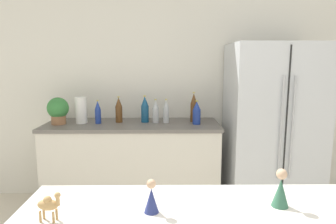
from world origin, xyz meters
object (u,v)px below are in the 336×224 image
at_px(wise_man_figurine_blue, 281,190).
at_px(back_bottle_4, 194,108).
at_px(potted_plant, 58,110).
at_px(refrigerator, 272,129).
at_px(back_bottle_3, 145,110).
at_px(back_bottle_6, 119,110).
at_px(back_bottle_5, 98,112).
at_px(back_bottle_2, 166,112).
at_px(wise_man_figurine_crimson, 151,198).
at_px(camel_figurine, 49,204).
at_px(back_bottle_0, 197,113).
at_px(paper_towel_roll, 81,110).
at_px(back_bottle_1, 156,112).

bearing_deg(wise_man_figurine_blue, back_bottle_4, 95.09).
distance_m(potted_plant, wise_man_figurine_blue, 2.40).
distance_m(refrigerator, back_bottle_3, 1.31).
height_order(refrigerator, back_bottle_6, refrigerator).
xyz_separation_m(back_bottle_4, back_bottle_5, (-0.98, -0.08, -0.03)).
bearing_deg(back_bottle_2, wise_man_figurine_blue, -76.25).
distance_m(wise_man_figurine_blue, wise_man_figurine_crimson, 0.53).
xyz_separation_m(refrigerator, camel_figurine, (-1.52, -1.91, 0.14)).
bearing_deg(camel_figurine, wise_man_figurine_blue, 6.78).
bearing_deg(potted_plant, back_bottle_0, -0.60).
xyz_separation_m(paper_towel_roll, back_bottle_2, (0.87, 0.01, -0.02)).
height_order(potted_plant, wise_man_figurine_blue, potted_plant).
relative_size(back_bottle_3, back_bottle_4, 0.89).
height_order(back_bottle_1, back_bottle_6, back_bottle_6).
bearing_deg(back_bottle_5, back_bottle_3, 7.38).
relative_size(back_bottle_4, wise_man_figurine_blue, 1.93).
height_order(refrigerator, back_bottle_2, refrigerator).
height_order(back_bottle_0, camel_figurine, back_bottle_0).
bearing_deg(back_bottle_1, back_bottle_2, 0.77).
xyz_separation_m(paper_towel_roll, wise_man_figurine_crimson, (0.80, -1.92, -0.05)).
xyz_separation_m(potted_plant, back_bottle_6, (0.60, 0.09, -0.02)).
xyz_separation_m(back_bottle_1, back_bottle_3, (-0.11, 0.03, 0.02)).
bearing_deg(back_bottle_4, back_bottle_2, -170.02).
height_order(back_bottle_6, wise_man_figurine_crimson, back_bottle_6).
height_order(refrigerator, back_bottle_1, refrigerator).
bearing_deg(refrigerator, back_bottle_1, 176.01).
bearing_deg(back_bottle_4, paper_towel_roll, -177.04).
bearing_deg(back_bottle_5, wise_man_figurine_crimson, -71.72).
relative_size(back_bottle_0, camel_figurine, 2.07).
height_order(potted_plant, back_bottle_0, potted_plant).
distance_m(potted_plant, back_bottle_4, 1.38).
xyz_separation_m(back_bottle_1, back_bottle_5, (-0.59, -0.03, -0.00)).
distance_m(paper_towel_roll, back_bottle_4, 1.16).
height_order(wise_man_figurine_blue, wise_man_figurine_crimson, wise_man_figurine_blue).
bearing_deg(camel_figurine, back_bottle_3, 83.70).
bearing_deg(back_bottle_3, back_bottle_1, -16.51).
xyz_separation_m(back_bottle_2, wise_man_figurine_crimson, (-0.07, -1.93, -0.03)).
bearing_deg(back_bottle_5, back_bottle_1, 2.73).
bearing_deg(potted_plant, wise_man_figurine_blue, -49.72).
xyz_separation_m(refrigerator, wise_man_figurine_blue, (-0.61, -1.81, 0.15)).
relative_size(back_bottle_5, wise_man_figurine_blue, 1.49).
bearing_deg(back_bottle_0, potted_plant, 179.40).
bearing_deg(back_bottle_3, back_bottle_5, -172.62).
distance_m(back_bottle_0, back_bottle_6, 0.80).
relative_size(refrigerator, wise_man_figurine_crimson, 12.38).
bearing_deg(refrigerator, wise_man_figurine_crimson, -121.64).
height_order(back_bottle_0, back_bottle_2, back_bottle_2).
distance_m(back_bottle_0, wise_man_figurine_blue, 1.82).
height_order(back_bottle_1, wise_man_figurine_crimson, back_bottle_1).
bearing_deg(back_bottle_5, camel_figurine, -82.74).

